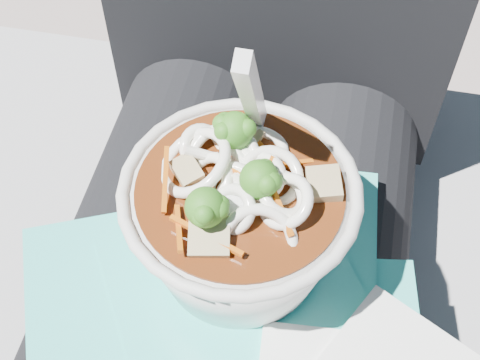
% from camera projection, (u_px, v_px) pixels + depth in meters
% --- Properties ---
extents(stone_ledge, '(1.00, 0.51, 0.42)m').
position_uv_depth(stone_ledge, '(252.00, 304.00, 0.92)').
color(stone_ledge, gray).
rests_on(stone_ledge, ground).
extents(lap, '(0.32, 0.48, 0.16)m').
position_uv_depth(lap, '(223.00, 312.00, 0.60)').
color(lap, black).
rests_on(lap, stone_ledge).
extents(person_body, '(0.34, 0.94, 0.97)m').
position_uv_depth(person_body, '(244.00, 209.00, 0.63)').
color(person_body, black).
rests_on(person_body, ground).
extents(plastic_bag, '(0.35, 0.34, 0.02)m').
position_uv_depth(plastic_bag, '(241.00, 318.00, 0.50)').
color(plastic_bag, '#2DBFB3').
rests_on(plastic_bag, lap).
extents(udon_bowl, '(0.17, 0.17, 0.21)m').
position_uv_depth(udon_bowl, '(240.00, 216.00, 0.48)').
color(udon_bowl, silver).
rests_on(udon_bowl, plastic_bag).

